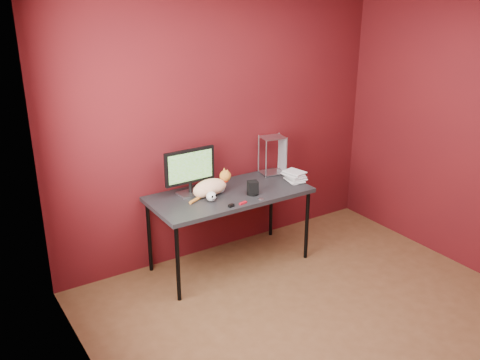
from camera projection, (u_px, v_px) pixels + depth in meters
room at (350, 158)px, 3.71m from camera, size 3.52×3.52×2.61m
desk at (230, 198)px, 4.98m from camera, size 1.50×0.70×0.75m
monitor at (190, 169)px, 4.85m from camera, size 0.50×0.16×0.43m
cat at (211, 187)px, 4.88m from camera, size 0.48×0.20×0.23m
skull_mug at (211, 196)px, 4.76m from camera, size 0.09×0.10×0.09m
speaker at (253, 188)px, 4.91m from camera, size 0.11×0.11×0.13m
book_stack at (289, 131)px, 5.05m from camera, size 0.19×0.23×1.02m
wire_rack at (272, 155)px, 5.39m from camera, size 0.26×0.22×0.39m
pocket_knife at (243, 203)px, 4.72m from camera, size 0.08×0.04×0.02m
black_gadget at (231, 206)px, 4.65m from camera, size 0.06×0.04×0.02m
washer at (261, 199)px, 4.81m from camera, size 0.05×0.05×0.00m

